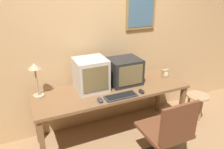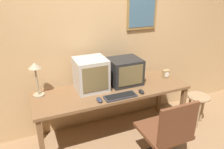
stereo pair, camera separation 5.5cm
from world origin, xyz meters
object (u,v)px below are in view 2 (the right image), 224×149
monitor_left (91,74)px  mouse_far_corner (99,100)px  monitor_right (125,71)px  side_stool (198,103)px  desk_lamp (35,71)px  keyboard_main (120,96)px  office_chair (165,139)px  desk_clock (166,74)px  mouse_near_keyboard (141,92)px

monitor_left → mouse_far_corner: 0.38m
monitor_left → monitor_right: 0.47m
monitor_left → side_stool: monitor_left is taller
mouse_far_corner → side_stool: bearing=-0.5°
mouse_far_corner → desk_lamp: desk_lamp is taller
monitor_left → desk_lamp: size_ratio=0.96×
keyboard_main → office_chair: bearing=-61.1°
monitor_left → keyboard_main: bearing=-53.9°
monitor_left → office_chair: 1.15m
monitor_left → monitor_right: size_ratio=0.99×
desk_clock → side_stool: (0.41, -0.27, -0.42)m
monitor_left → mouse_far_corner: (-0.01, -0.34, -0.18)m
keyboard_main → office_chair: size_ratio=0.43×
mouse_near_keyboard → desk_clock: 0.61m
monitor_right → mouse_far_corner: 0.61m
keyboard_main → desk_clock: 0.87m
office_chair → mouse_near_keyboard: bearing=91.2°
monitor_left → office_chair: size_ratio=0.45×
mouse_near_keyboard → office_chair: bearing=-88.8°
desk_clock → keyboard_main: bearing=-162.3°
monitor_right → monitor_left: bearing=-180.0°
desk_clock → desk_lamp: bearing=174.7°
monitor_right → mouse_far_corner: bearing=-145.1°
monitor_left → office_chair: bearing=-58.1°
keyboard_main → desk_clock: size_ratio=3.31×
monitor_right → side_stool: monitor_right is taller
office_chair → monitor_left: bearing=121.9°
office_chair → mouse_far_corner: bearing=136.1°
mouse_near_keyboard → monitor_right: bearing=100.5°
side_stool → office_chair: bearing=-151.1°
monitor_left → mouse_near_keyboard: monitor_left is taller
keyboard_main → mouse_far_corner: (-0.26, 0.00, 0.01)m
side_stool → mouse_near_keyboard: bearing=179.7°
desk_lamp → mouse_near_keyboard: bearing=-20.1°
mouse_near_keyboard → side_stool: 1.03m
keyboard_main → side_stool: (1.24, -0.01, -0.38)m
monitor_left → side_stool: bearing=-13.2°
desk_clock → mouse_near_keyboard: bearing=-154.0°
office_chair → keyboard_main: bearing=118.9°
monitor_left → monitor_right: bearing=0.0°
monitor_right → desk_lamp: (-1.10, 0.08, 0.15)m
desk_lamp → office_chair: desk_lamp is taller
keyboard_main → mouse_far_corner: 0.26m
monitor_left → mouse_near_keyboard: 0.66m
mouse_near_keyboard → desk_clock: bearing=26.0°
mouse_near_keyboard → side_stool: size_ratio=0.22×
keyboard_main → monitor_right: bearing=57.3°
keyboard_main → mouse_near_keyboard: (0.28, -0.00, 0.01)m
desk_clock → side_stool: 0.65m
mouse_near_keyboard → mouse_far_corner: (-0.55, 0.01, 0.00)m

